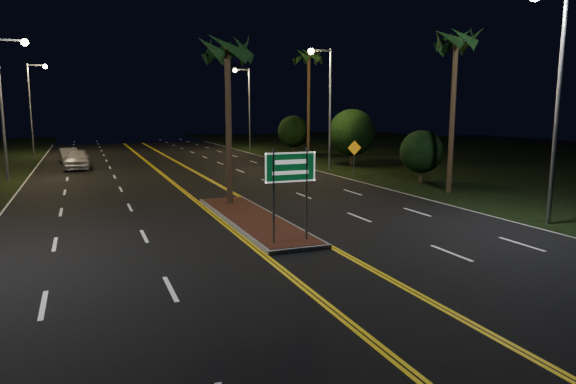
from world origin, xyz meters
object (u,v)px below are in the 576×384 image
car_near (77,157)px  warning_sign (354,153)px  palm_right_far (309,58)px  shrub_near (421,152)px  streetlight_right_near (553,82)px  shrub_far (293,131)px  palm_median (227,50)px  streetlight_right_far (246,99)px  car_far (69,155)px  highway_sign (290,176)px  streetlight_right_mid (326,95)px  streetlight_left_mid (7,92)px  palm_right_near (456,41)px  shrub_mid (352,132)px  streetlight_left_far (34,98)px  median_island (253,219)px

car_near → warning_sign: warning_sign is taller
palm_right_far → shrub_near: size_ratio=3.12×
streetlight_right_near → shrub_far: size_ratio=2.27×
palm_median → shrub_far: size_ratio=2.10×
streetlight_right_far → car_far: size_ratio=2.00×
streetlight_right_far → highway_sign: bearing=-105.1°
streetlight_right_mid → car_far: streetlight_right_mid is taller
streetlight_left_mid → shrub_far: size_ratio=2.27×
palm_median → shrub_far: 29.41m
streetlight_right_near → shrub_far: (3.19, 34.00, -3.32)m
palm_right_near → shrub_mid: palm_right_near is taller
streetlight_left_far → streetlight_right_far: (21.23, -2.00, 0.00)m
streetlight_left_far → shrub_mid: bearing=-39.1°
streetlight_left_mid → shrub_near: (24.11, -10.00, -3.71)m
streetlight_right_mid → palm_right_near: (1.89, -12.00, 2.56)m
shrub_near → car_near: (-20.39, 15.91, -1.04)m
streetlight_left_mid → palm_right_near: palm_right_near is taller
shrub_far → streetlight_right_far: bearing=118.0°
shrub_mid → shrub_far: (-0.20, 12.00, -0.39)m
streetlight_left_far → palm_right_far: size_ratio=0.87×
streetlight_right_near → median_island: bearing=154.8°
shrub_mid → shrub_far: shrub_mid is taller
palm_median → shrub_near: palm_median is taller
palm_right_far → car_far: palm_right_far is taller
car_near → car_far: car_near is taller
highway_sign → shrub_near: bearing=39.7°
car_far → streetlight_left_mid: bearing=-113.3°
streetlight_right_mid → shrub_mid: (3.39, 2.00, -2.93)m
streetlight_left_mid → shrub_near: streetlight_left_mid is taller
palm_median → car_far: 26.30m
streetlight_right_near → streetlight_right_mid: size_ratio=1.00×
car_near → warning_sign: bearing=-29.7°
shrub_mid → median_island: bearing=-129.5°
palm_right_near → streetlight_left_mid: bearing=148.8°
streetlight_right_mid → palm_right_near: bearing=-81.1°
streetlight_left_far → palm_median: (10.61, -33.50, 1.62)m
warning_sign → palm_right_far: bearing=86.8°
streetlight_right_mid → car_near: (-17.50, 7.91, -4.75)m
median_island → warning_sign: (11.38, 11.85, 1.48)m
palm_right_far → shrub_far: palm_right_far is taller
streetlight_left_far → shrub_far: size_ratio=2.27×
highway_sign → streetlight_right_far: (10.61, 39.20, 3.25)m
median_island → palm_right_far: palm_right_far is taller
streetlight_right_far → streetlight_left_far: bearing=174.6°
shrub_near → car_far: (-21.08, 20.83, -1.19)m
median_island → palm_right_near: bearing=13.5°
palm_right_near → shrub_near: size_ratio=2.82×
shrub_mid → warning_sign: bearing=-116.9°
median_island → car_far: size_ratio=2.27×
highway_sign → car_near: highway_sign is taller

